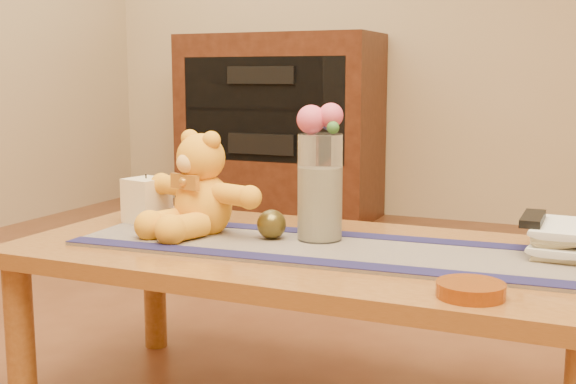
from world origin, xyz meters
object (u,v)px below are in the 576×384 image
at_px(glass_vase, 320,187).
at_px(pillar_candle, 147,200).
at_px(tv_remote, 533,219).
at_px(bronze_ball, 272,224).
at_px(book_bottom, 532,249).
at_px(amber_dish, 471,290).
at_px(teddy_bear, 203,184).

bearing_deg(glass_vase, pillar_candle, 178.28).
bearing_deg(tv_remote, glass_vase, -171.04).
relative_size(bronze_ball, book_bottom, 0.33).
xyz_separation_m(bronze_ball, amber_dish, (0.53, -0.27, -0.03)).
height_order(teddy_bear, tv_remote, teddy_bear).
height_order(teddy_bear, book_bottom, teddy_bear).
bearing_deg(bronze_ball, pillar_candle, 172.11).
bearing_deg(glass_vase, tv_remote, 9.15).
bearing_deg(teddy_bear, pillar_candle, -175.63).
xyz_separation_m(teddy_bear, pillar_candle, (-0.21, 0.05, -0.06)).
distance_m(pillar_candle, glass_vase, 0.52).
height_order(tv_remote, amber_dish, tv_remote).
bearing_deg(amber_dish, pillar_candle, 161.08).
bearing_deg(teddy_bear, book_bottom, 26.84).
relative_size(pillar_candle, tv_remote, 0.75).
height_order(bronze_ball, tv_remote, tv_remote).
xyz_separation_m(teddy_bear, tv_remote, (0.80, 0.11, -0.05)).
height_order(bronze_ball, book_bottom, bronze_ball).
xyz_separation_m(pillar_candle, glass_vase, (0.52, -0.02, 0.07)).
bearing_deg(pillar_candle, teddy_bear, -13.63).
height_order(pillar_candle, bronze_ball, pillar_candle).
xyz_separation_m(teddy_bear, book_bottom, (0.80, 0.12, -0.12)).
xyz_separation_m(teddy_bear, bronze_ball, (0.20, -0.01, -0.09)).
bearing_deg(teddy_bear, amber_dish, -2.39).
relative_size(pillar_candle, glass_vase, 0.46).
xyz_separation_m(teddy_bear, glass_vase, (0.31, 0.04, 0.01)).
bearing_deg(bronze_ball, tv_remote, 11.25).
relative_size(tv_remote, amber_dish, 1.25).
xyz_separation_m(glass_vase, tv_remote, (0.49, 0.08, -0.05)).
distance_m(bronze_ball, amber_dish, 0.60).
height_order(teddy_bear, amber_dish, teddy_bear).
height_order(glass_vase, tv_remote, glass_vase).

